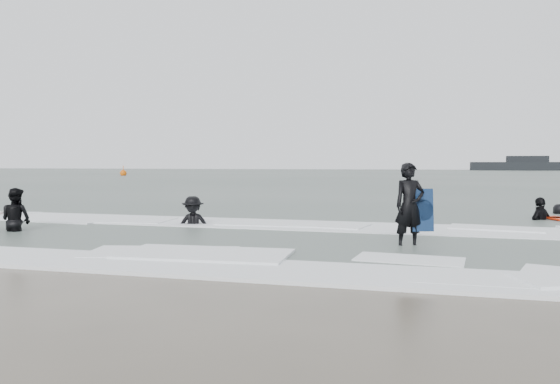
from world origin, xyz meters
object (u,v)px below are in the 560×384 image
(surfer_breaker, at_px, (193,227))
(surfer_right_far, at_px, (559,215))
(buoy, at_px, (123,173))
(vessel_horizon, at_px, (527,165))
(surfer_centre, at_px, (409,248))
(surfer_wading, at_px, (16,233))
(surfer_right_near, at_px, (540,221))

(surfer_breaker, height_order, surfer_right_far, surfer_breaker)
(buoy, bearing_deg, surfer_breaker, -56.20)
(vessel_horizon, bearing_deg, surfer_breaker, -101.84)
(surfer_right_far, xyz_separation_m, buoy, (-50.15, 50.97, 0.42))
(surfer_centre, relative_size, surfer_wading, 1.09)
(surfer_wading, bearing_deg, surfer_breaker, -144.40)
(surfer_right_far, distance_m, buoy, 71.50)
(surfer_centre, relative_size, surfer_breaker, 1.09)
(surfer_breaker, bearing_deg, surfer_centre, -34.14)
(surfer_right_far, bearing_deg, surfer_right_near, 33.43)
(surfer_right_near, relative_size, surfer_right_far, 1.24)
(surfer_centre, relative_size, surfer_right_far, 1.23)
(surfer_right_far, bearing_deg, surfer_wading, -1.32)
(surfer_centre, height_order, surfer_right_near, surfer_right_near)
(vessel_horizon, bearing_deg, buoy, -129.28)
(surfer_wading, distance_m, surfer_right_far, 18.14)
(surfer_right_far, bearing_deg, surfer_breaker, -1.60)
(buoy, height_order, vessel_horizon, vessel_horizon)
(surfer_right_far, bearing_deg, buoy, -78.96)
(surfer_right_near, height_order, surfer_right_far, surfer_right_near)
(surfer_centre, bearing_deg, vessel_horizon, 51.37)
(surfer_breaker, relative_size, buoy, 1.07)
(surfer_right_near, distance_m, vessel_horizon, 138.61)
(surfer_wading, distance_m, vessel_horizon, 148.39)
(surfer_wading, bearing_deg, surfer_centre, -176.15)
(buoy, bearing_deg, surfer_wading, -60.15)
(surfer_breaker, relative_size, surfer_right_near, 0.91)
(surfer_breaker, xyz_separation_m, surfer_right_near, (10.29, 4.64, 0.00))
(surfer_right_far, height_order, buoy, buoy)
(surfer_wading, xyz_separation_m, surfer_right_near, (14.33, 7.26, 0.00))
(surfer_centre, bearing_deg, surfer_right_near, 31.80)
(surfer_right_near, relative_size, vessel_horizon, 0.07)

